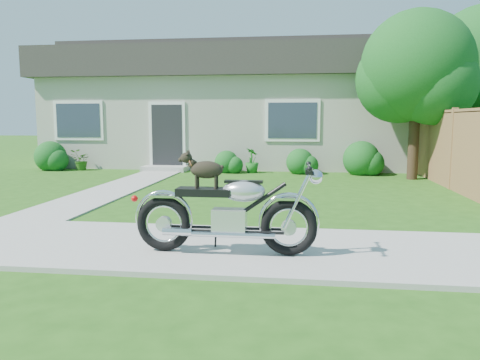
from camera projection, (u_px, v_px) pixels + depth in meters
name	position (u px, v px, depth m)	size (l,w,h in m)	color
ground	(86.00, 243.00, 6.16)	(80.00, 80.00, 0.00)	#235114
sidewalk	(86.00, 242.00, 6.16)	(24.00, 2.20, 0.04)	#9E9B93
walkway	(121.00, 187.00, 11.27)	(1.20, 8.00, 0.03)	#9E9B93
house	(228.00, 106.00, 17.68)	(12.60, 7.03, 4.50)	#ACA99C
fence	(453.00, 149.00, 10.88)	(0.12, 6.62, 1.90)	olive
tree_near	(422.00, 71.00, 12.37)	(2.96, 2.95, 4.53)	#3D2B1C
shrub_row	(230.00, 159.00, 14.39)	(10.89, 1.08, 1.08)	#15501A
potted_plant_left	(80.00, 160.00, 15.09)	(0.60, 0.52, 0.66)	#255416
potted_plant_right	(252.00, 160.00, 14.35)	(0.43, 0.43, 0.77)	#1C671E
motorcycle_with_dog	(228.00, 210.00, 5.51)	(2.22, 0.60, 1.20)	black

